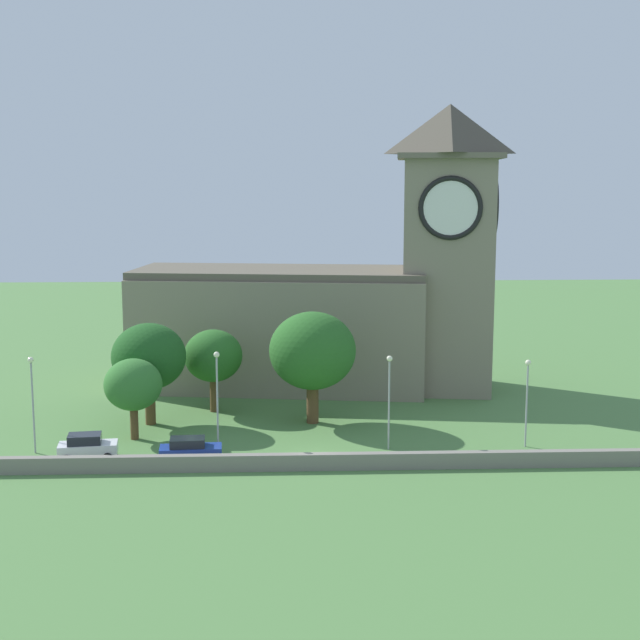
% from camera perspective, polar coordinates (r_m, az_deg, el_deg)
% --- Properties ---
extents(ground_plane, '(200.00, 200.00, 0.00)m').
position_cam_1_polar(ground_plane, '(79.94, -0.75, -5.65)').
color(ground_plane, '#517F42').
extents(church, '(36.01, 15.11, 27.11)m').
position_cam_1_polar(church, '(86.56, 1.11, 1.27)').
color(church, gray).
rests_on(church, ground).
extents(quay_barrier, '(54.37, 0.70, 1.17)m').
position_cam_1_polar(quay_barrier, '(63.40, -0.31, -9.04)').
color(quay_barrier, gray).
rests_on(quay_barrier, ground).
extents(car_white, '(4.40, 2.60, 1.89)m').
position_cam_1_polar(car_white, '(67.72, -14.66, -7.83)').
color(car_white, silver).
rests_on(car_white, ground).
extents(car_blue, '(4.56, 2.35, 1.77)m').
position_cam_1_polar(car_blue, '(65.73, -8.31, -8.19)').
color(car_blue, '#233D9E').
rests_on(car_blue, ground).
extents(streetlamp_west_end, '(0.44, 0.44, 7.31)m').
position_cam_1_polar(streetlamp_west_end, '(69.31, -17.91, -4.25)').
color(streetlamp_west_end, '#9EA0A5').
rests_on(streetlamp_west_end, ground).
extents(streetlamp_west_mid, '(0.44, 0.44, 7.61)m').
position_cam_1_polar(streetlamp_west_mid, '(66.85, -6.59, -4.20)').
color(streetlamp_west_mid, '#9EA0A5').
rests_on(streetlamp_west_mid, ground).
extents(streetlamp_central, '(0.44, 0.44, 7.22)m').
position_cam_1_polar(streetlamp_central, '(67.09, 4.44, -4.31)').
color(streetlamp_central, '#9EA0A5').
rests_on(streetlamp_central, ground).
extents(streetlamp_east_mid, '(0.44, 0.44, 6.77)m').
position_cam_1_polar(streetlamp_east_mid, '(69.38, 13.10, -4.29)').
color(streetlamp_east_mid, '#9EA0A5').
rests_on(streetlamp_east_mid, ground).
extents(tree_riverside_east, '(4.52, 4.52, 6.42)m').
position_cam_1_polar(tree_riverside_east, '(71.11, -11.86, -4.09)').
color(tree_riverside_east, brown).
rests_on(tree_riverside_east, ground).
extents(tree_churchyard, '(5.09, 5.09, 7.28)m').
position_cam_1_polar(tree_churchyard, '(78.29, -6.84, -2.31)').
color(tree_churchyard, brown).
rests_on(tree_churchyard, ground).
extents(tree_riverside_west, '(7.21, 7.21, 9.40)m').
position_cam_1_polar(tree_riverside_west, '(73.90, -0.48, -2.00)').
color(tree_riverside_west, brown).
rests_on(tree_riverside_west, ground).
extents(tree_by_tower, '(6.13, 6.13, 8.52)m').
position_cam_1_polar(tree_by_tower, '(74.89, -10.88, -2.33)').
color(tree_by_tower, brown).
rests_on(tree_by_tower, ground).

